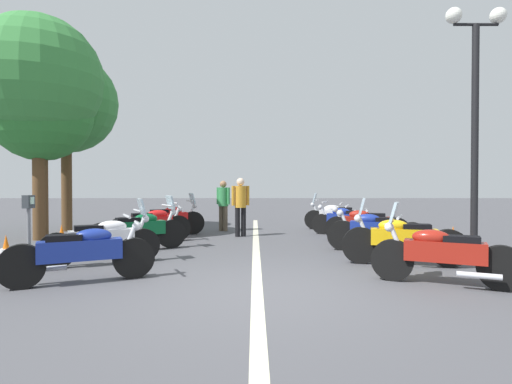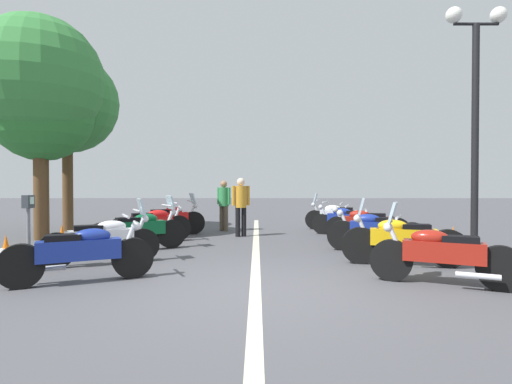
{
  "view_description": "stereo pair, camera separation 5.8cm",
  "coord_description": "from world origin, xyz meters",
  "px_view_note": "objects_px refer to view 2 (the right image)",
  "views": [
    {
      "loc": [
        -5.41,
        0.04,
        1.46
      ],
      "look_at": [
        4.32,
        0.0,
        1.29
      ],
      "focal_mm": 28.02,
      "sensor_mm": 36.0,
      "label": 1
    },
    {
      "loc": [
        -5.41,
        -0.02,
        1.46
      ],
      "look_at": [
        4.32,
        0.0,
        1.29
      ],
      "focal_mm": 28.02,
      "sensor_mm": 36.0,
      "label": 2
    }
  ],
  "objects_px": {
    "motorcycle_left_row_3": "(152,224)",
    "roadside_tree_2": "(42,112)",
    "street_lamp_twin_globe": "(476,88)",
    "traffic_cone_0": "(453,242)",
    "motorcycle_right_row_0": "(441,254)",
    "traffic_cone_1": "(62,239)",
    "motorcycle_right_row_4": "(347,220)",
    "roadside_tree_0": "(39,80)",
    "bystander_0": "(241,202)",
    "motorcycle_right_row_2": "(376,231)",
    "motorcycle_left_row_4": "(168,219)",
    "roadside_tree_1": "(67,104)",
    "motorcycle_right_row_5": "(337,216)",
    "traffic_cone_2": "(6,253)",
    "motorcycle_left_row_2": "(139,229)",
    "motorcycle_left_row_0": "(81,252)",
    "motorcycle_right_row_1": "(401,239)",
    "bystander_1": "(224,202)",
    "motorcycle_left_row_1": "(103,239)",
    "parking_meter": "(28,218)",
    "motorcycle_right_row_3": "(366,224)"
  },
  "relations": [
    {
      "from": "motorcycle_right_row_2",
      "to": "motorcycle_left_row_2",
      "type": "bearing_deg",
      "value": 16.66
    },
    {
      "from": "motorcycle_left_row_2",
      "to": "motorcycle_right_row_4",
      "type": "xyz_separation_m",
      "value": [
        2.74,
        -5.24,
        -0.03
      ]
    },
    {
      "from": "motorcycle_left_row_3",
      "to": "street_lamp_twin_globe",
      "type": "height_order",
      "value": "street_lamp_twin_globe"
    },
    {
      "from": "traffic_cone_0",
      "to": "parking_meter",
      "type": "bearing_deg",
      "value": 100.77
    },
    {
      "from": "motorcycle_left_row_0",
      "to": "motorcycle_right_row_2",
      "type": "distance_m",
      "value": 5.92
    },
    {
      "from": "street_lamp_twin_globe",
      "to": "traffic_cone_0",
      "type": "bearing_deg",
      "value": 73.03
    },
    {
      "from": "motorcycle_right_row_4",
      "to": "bystander_1",
      "type": "height_order",
      "value": "bystander_1"
    },
    {
      "from": "motorcycle_right_row_2",
      "to": "street_lamp_twin_globe",
      "type": "height_order",
      "value": "street_lamp_twin_globe"
    },
    {
      "from": "motorcycle_left_row_3",
      "to": "roadside_tree_1",
      "type": "bearing_deg",
      "value": 114.84
    },
    {
      "from": "street_lamp_twin_globe",
      "to": "roadside_tree_0",
      "type": "xyz_separation_m",
      "value": [
        2.54,
        10.23,
        0.83
      ]
    },
    {
      "from": "motorcycle_right_row_0",
      "to": "traffic_cone_0",
      "type": "bearing_deg",
      "value": -94.37
    },
    {
      "from": "motorcycle_right_row_1",
      "to": "traffic_cone_2",
      "type": "relative_size",
      "value": 3.51
    },
    {
      "from": "motorcycle_right_row_0",
      "to": "motorcycle_right_row_4",
      "type": "bearing_deg",
      "value": -64.39
    },
    {
      "from": "motorcycle_left_row_1",
      "to": "parking_meter",
      "type": "distance_m",
      "value": 1.27
    },
    {
      "from": "motorcycle_left_row_2",
      "to": "traffic_cone_0",
      "type": "bearing_deg",
      "value": -37.96
    },
    {
      "from": "motorcycle_left_row_4",
      "to": "motorcycle_right_row_4",
      "type": "height_order",
      "value": "motorcycle_left_row_4"
    },
    {
      "from": "motorcycle_left_row_4",
      "to": "motorcycle_right_row_5",
      "type": "relative_size",
      "value": 0.98
    },
    {
      "from": "motorcycle_right_row_0",
      "to": "motorcycle_left_row_4",
      "type": "bearing_deg",
      "value": -22.55
    },
    {
      "from": "bystander_0",
      "to": "bystander_1",
      "type": "relative_size",
      "value": 1.04
    },
    {
      "from": "traffic_cone_2",
      "to": "roadside_tree_1",
      "type": "bearing_deg",
      "value": 16.39
    },
    {
      "from": "parking_meter",
      "to": "motorcycle_left_row_1",
      "type": "bearing_deg",
      "value": 33.64
    },
    {
      "from": "traffic_cone_1",
      "to": "bystander_0",
      "type": "distance_m",
      "value": 4.69
    },
    {
      "from": "motorcycle_right_row_3",
      "to": "traffic_cone_2",
      "type": "distance_m",
      "value": 7.92
    },
    {
      "from": "motorcycle_right_row_2",
      "to": "motorcycle_right_row_4",
      "type": "height_order",
      "value": "motorcycle_right_row_2"
    },
    {
      "from": "motorcycle_right_row_1",
      "to": "traffic_cone_1",
      "type": "distance_m",
      "value": 7.0
    },
    {
      "from": "motorcycle_left_row_0",
      "to": "bystander_1",
      "type": "height_order",
      "value": "bystander_1"
    },
    {
      "from": "motorcycle_left_row_1",
      "to": "motorcycle_right_row_4",
      "type": "relative_size",
      "value": 0.98
    },
    {
      "from": "motorcycle_right_row_0",
      "to": "traffic_cone_0",
      "type": "distance_m",
      "value": 2.81
    },
    {
      "from": "motorcycle_left_row_4",
      "to": "motorcycle_right_row_5",
      "type": "xyz_separation_m",
      "value": [
        1.5,
        -5.19,
        -0.01
      ]
    },
    {
      "from": "motorcycle_left_row_3",
      "to": "motorcycle_right_row_3",
      "type": "relative_size",
      "value": 0.92
    },
    {
      "from": "motorcycle_right_row_4",
      "to": "roadside_tree_1",
      "type": "distance_m",
      "value": 9.46
    },
    {
      "from": "parking_meter",
      "to": "bystander_1",
      "type": "distance_m",
      "value": 6.62
    },
    {
      "from": "motorcycle_right_row_0",
      "to": "roadside_tree_1",
      "type": "relative_size",
      "value": 0.34
    },
    {
      "from": "street_lamp_twin_globe",
      "to": "roadside_tree_1",
      "type": "distance_m",
      "value": 11.46
    },
    {
      "from": "traffic_cone_0",
      "to": "roadside_tree_1",
      "type": "height_order",
      "value": "roadside_tree_1"
    },
    {
      "from": "motorcycle_left_row_3",
      "to": "roadside_tree_2",
      "type": "distance_m",
      "value": 4.41
    },
    {
      "from": "motorcycle_left_row_1",
      "to": "roadside_tree_1",
      "type": "bearing_deg",
      "value": 93.31
    },
    {
      "from": "motorcycle_right_row_2",
      "to": "bystander_1",
      "type": "relative_size",
      "value": 1.3
    },
    {
      "from": "motorcycle_left_row_0",
      "to": "bystander_1",
      "type": "xyz_separation_m",
      "value": [
        6.78,
        -1.57,
        0.48
      ]
    },
    {
      "from": "motorcycle_right_row_0",
      "to": "traffic_cone_1",
      "type": "relative_size",
      "value": 3.13
    },
    {
      "from": "traffic_cone_1",
      "to": "traffic_cone_0",
      "type": "bearing_deg",
      "value": -92.86
    },
    {
      "from": "motorcycle_right_row_2",
      "to": "motorcycle_right_row_4",
      "type": "xyz_separation_m",
      "value": [
        2.87,
        -0.03,
        -0.02
      ]
    },
    {
      "from": "motorcycle_left_row_2",
      "to": "roadside_tree_2",
      "type": "distance_m",
      "value": 4.83
    },
    {
      "from": "motorcycle_right_row_1",
      "to": "motorcycle_right_row_4",
      "type": "height_order",
      "value": "motorcycle_right_row_1"
    },
    {
      "from": "motorcycle_right_row_4",
      "to": "parking_meter",
      "type": "relative_size",
      "value": 1.54
    },
    {
      "from": "motorcycle_right_row_5",
      "to": "roadside_tree_1",
      "type": "relative_size",
      "value": 0.37
    },
    {
      "from": "motorcycle_right_row_5",
      "to": "traffic_cone_2",
      "type": "height_order",
      "value": "motorcycle_right_row_5"
    },
    {
      "from": "motorcycle_right_row_0",
      "to": "traffic_cone_0",
      "type": "xyz_separation_m",
      "value": [
        2.44,
        -1.38,
        -0.17
      ]
    },
    {
      "from": "motorcycle_right_row_4",
      "to": "traffic_cone_1",
      "type": "bearing_deg",
      "value": 48.81
    },
    {
      "from": "motorcycle_left_row_4",
      "to": "motorcycle_right_row_3",
      "type": "bearing_deg",
      "value": -38.55
    }
  ]
}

